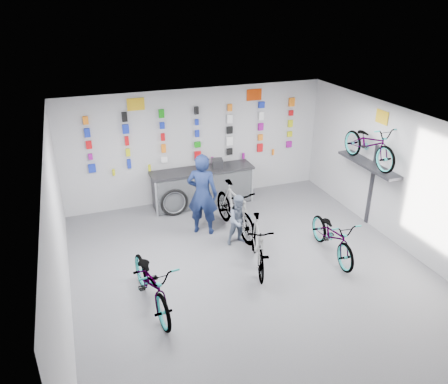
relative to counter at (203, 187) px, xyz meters
name	(u,v)px	position (x,y,z in m)	size (l,w,h in m)	color
floor	(257,278)	(0.00, -3.54, -0.49)	(8.00, 8.00, 0.00)	#4C4C51
ceiling	(262,133)	(0.00, -3.54, 2.51)	(8.00, 8.00, 0.00)	white
wall_back	(197,146)	(0.00, 0.46, 1.01)	(7.00, 7.00, 0.00)	silver
wall_front	(413,373)	(0.00, -7.54, 1.01)	(7.00, 7.00, 0.00)	silver
wall_left	(59,245)	(-3.50, -3.54, 1.01)	(8.00, 8.00, 0.00)	silver
wall_right	(412,185)	(3.50, -3.54, 1.01)	(8.00, 8.00, 0.00)	silver
counter	(203,187)	(0.00, 0.00, 0.00)	(2.70, 0.66, 1.00)	black
merch_wall	(199,136)	(0.06, 0.39, 1.30)	(5.57, 0.08, 1.57)	#1529AC
wall_bracket	(369,168)	(3.33, -2.34, 0.98)	(0.39, 1.90, 2.00)	#333338
sign_left	(136,104)	(-1.50, 0.44, 2.23)	(0.42, 0.02, 0.30)	gold
sign_right	(254,95)	(1.60, 0.44, 2.23)	(0.42, 0.02, 0.30)	#CA3706
sign_side	(382,117)	(3.48, -2.34, 2.16)	(0.02, 0.40, 0.30)	gold
bike_left	(152,282)	(-2.10, -3.67, 0.03)	(0.69, 1.98, 1.04)	gray
bike_center	(258,244)	(0.18, -3.15, 0.04)	(0.50, 1.77, 1.06)	gray
bike_right	(333,235)	(1.85, -3.31, -0.01)	(0.64, 1.82, 0.96)	gray
bike_service	(235,209)	(0.26, -1.66, 0.11)	(0.56, 1.99, 1.19)	gray
bike_wall	(370,144)	(3.25, -2.34, 1.57)	(0.63, 1.80, 0.95)	gray
clerk	(202,194)	(-0.44, -1.42, 0.49)	(0.71, 0.47, 1.95)	#121E45
customer	(240,220)	(0.17, -2.18, 0.10)	(0.57, 0.44, 1.17)	slate
spare_wheel	(174,203)	(-0.87, -0.37, -0.13)	(0.71, 0.15, 0.71)	black
register	(217,163)	(0.41, 0.01, 0.62)	(0.28, 0.30, 0.22)	black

